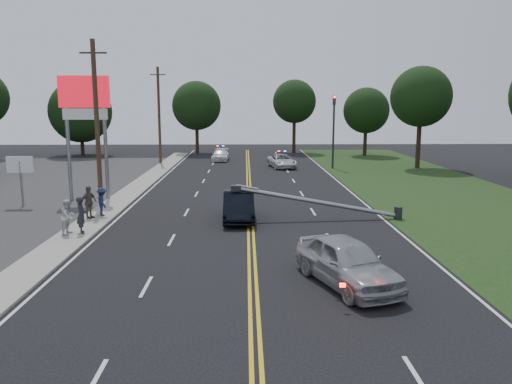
{
  "coord_description": "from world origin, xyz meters",
  "views": [
    {
      "loc": [
        -0.24,
        -18.48,
        6.23
      ],
      "look_at": [
        0.3,
        7.15,
        1.7
      ],
      "focal_mm": 35.0,
      "sensor_mm": 36.0,
      "label": 1
    }
  ],
  "objects_px": {
    "pylon_sign": "(85,108)",
    "waiting_sedan": "(347,262)",
    "emergency_a": "(282,161)",
    "bystander_a": "(81,215)",
    "fallen_streetlight": "(327,203)",
    "utility_pole_mid": "(97,123)",
    "bystander_d": "(89,202)",
    "emergency_b": "(220,155)",
    "bystander_c": "(102,202)",
    "utility_pole_far": "(159,115)",
    "crashed_sedan": "(239,206)",
    "bystander_b": "(68,217)",
    "traffic_signal": "(334,125)",
    "small_sign": "(20,169)"
  },
  "relations": [
    {
      "from": "emergency_a",
      "to": "bystander_b",
      "type": "distance_m",
      "value": 28.53
    },
    {
      "from": "emergency_a",
      "to": "bystander_a",
      "type": "xyz_separation_m",
      "value": [
        -11.47,
        -25.71,
        0.36
      ]
    },
    {
      "from": "utility_pole_far",
      "to": "pylon_sign",
      "type": "bearing_deg",
      "value": -93.72
    },
    {
      "from": "crashed_sedan",
      "to": "utility_pole_mid",
      "type": "bearing_deg",
      "value": 154.09
    },
    {
      "from": "utility_pole_far",
      "to": "crashed_sedan",
      "type": "distance_m",
      "value": 27.67
    },
    {
      "from": "bystander_d",
      "to": "emergency_b",
      "type": "bearing_deg",
      "value": 18.32
    },
    {
      "from": "small_sign",
      "to": "utility_pole_far",
      "type": "distance_m",
      "value": 22.68
    },
    {
      "from": "crashed_sedan",
      "to": "bystander_d",
      "type": "relative_size",
      "value": 2.63
    },
    {
      "from": "waiting_sedan",
      "to": "bystander_a",
      "type": "height_order",
      "value": "bystander_a"
    },
    {
      "from": "utility_pole_mid",
      "to": "utility_pole_far",
      "type": "bearing_deg",
      "value": 90.0
    },
    {
      "from": "traffic_signal",
      "to": "bystander_b",
      "type": "bearing_deg",
      "value": -123.97
    },
    {
      "from": "bystander_a",
      "to": "bystander_d",
      "type": "distance_m",
      "value": 3.21
    },
    {
      "from": "traffic_signal",
      "to": "emergency_b",
      "type": "bearing_deg",
      "value": 148.28
    },
    {
      "from": "emergency_b",
      "to": "bystander_b",
      "type": "xyz_separation_m",
      "value": [
        -5.64,
        -32.21,
        0.33
      ]
    },
    {
      "from": "bystander_c",
      "to": "utility_pole_mid",
      "type": "bearing_deg",
      "value": -11.37
    },
    {
      "from": "utility_pole_far",
      "to": "fallen_streetlight",
      "type": "bearing_deg",
      "value": -62.76
    },
    {
      "from": "traffic_signal",
      "to": "bystander_c",
      "type": "xyz_separation_m",
      "value": [
        -16.5,
        -21.23,
        -3.3
      ]
    },
    {
      "from": "utility_pole_far",
      "to": "crashed_sedan",
      "type": "bearing_deg",
      "value": -71.72
    },
    {
      "from": "crashed_sedan",
      "to": "bystander_c",
      "type": "relative_size",
      "value": 2.99
    },
    {
      "from": "small_sign",
      "to": "bystander_b",
      "type": "bearing_deg",
      "value": -53.53
    },
    {
      "from": "crashed_sedan",
      "to": "fallen_streetlight",
      "type": "bearing_deg",
      "value": -1.79
    },
    {
      "from": "pylon_sign",
      "to": "bystander_b",
      "type": "distance_m",
      "value": 10.65
    },
    {
      "from": "traffic_signal",
      "to": "crashed_sedan",
      "type": "height_order",
      "value": "traffic_signal"
    },
    {
      "from": "emergency_b",
      "to": "bystander_d",
      "type": "relative_size",
      "value": 2.45
    },
    {
      "from": "fallen_streetlight",
      "to": "emergency_a",
      "type": "xyz_separation_m",
      "value": [
        -0.83,
        22.67,
        -0.27
      ]
    },
    {
      "from": "utility_pole_mid",
      "to": "bystander_d",
      "type": "relative_size",
      "value": 5.63
    },
    {
      "from": "small_sign",
      "to": "utility_pole_mid",
      "type": "height_order",
      "value": "utility_pole_mid"
    },
    {
      "from": "pylon_sign",
      "to": "fallen_streetlight",
      "type": "height_order",
      "value": "pylon_sign"
    },
    {
      "from": "utility_pole_mid",
      "to": "bystander_c",
      "type": "xyz_separation_m",
      "value": [
        1.0,
        -3.24,
        -4.18
      ]
    },
    {
      "from": "emergency_a",
      "to": "utility_pole_far",
      "type": "bearing_deg",
      "value": 154.52
    },
    {
      "from": "pylon_sign",
      "to": "emergency_a",
      "type": "bearing_deg",
      "value": 50.27
    },
    {
      "from": "utility_pole_far",
      "to": "bystander_d",
      "type": "bearing_deg",
      "value": -88.97
    },
    {
      "from": "pylon_sign",
      "to": "utility_pole_far",
      "type": "distance_m",
      "value": 20.06
    },
    {
      "from": "utility_pole_mid",
      "to": "emergency_b",
      "type": "bearing_deg",
      "value": 76.16
    },
    {
      "from": "waiting_sedan",
      "to": "bystander_a",
      "type": "bearing_deg",
      "value": 128.82
    },
    {
      "from": "emergency_a",
      "to": "bystander_a",
      "type": "bearing_deg",
      "value": -124.67
    },
    {
      "from": "bystander_b",
      "to": "bystander_d",
      "type": "bearing_deg",
      "value": 14.11
    },
    {
      "from": "fallen_streetlight",
      "to": "bystander_b",
      "type": "relative_size",
      "value": 5.59
    },
    {
      "from": "bystander_d",
      "to": "crashed_sedan",
      "type": "bearing_deg",
      "value": -60.98
    },
    {
      "from": "pylon_sign",
      "to": "waiting_sedan",
      "type": "height_order",
      "value": "pylon_sign"
    },
    {
      "from": "pylon_sign",
      "to": "emergency_b",
      "type": "bearing_deg",
      "value": 72.04
    },
    {
      "from": "emergency_b",
      "to": "bystander_c",
      "type": "distance_m",
      "value": 28.71
    },
    {
      "from": "utility_pole_mid",
      "to": "crashed_sedan",
      "type": "relative_size",
      "value": 2.14
    },
    {
      "from": "pylon_sign",
      "to": "bystander_a",
      "type": "xyz_separation_m",
      "value": [
        2.38,
        -9.04,
        -4.99
      ]
    },
    {
      "from": "pylon_sign",
      "to": "emergency_a",
      "type": "distance_m",
      "value": 22.33
    },
    {
      "from": "crashed_sedan",
      "to": "bystander_b",
      "type": "height_order",
      "value": "bystander_b"
    },
    {
      "from": "emergency_a",
      "to": "bystander_a",
      "type": "height_order",
      "value": "bystander_a"
    },
    {
      "from": "traffic_signal",
      "to": "bystander_a",
      "type": "bearing_deg",
      "value": -123.26
    },
    {
      "from": "emergency_a",
      "to": "utility_pole_mid",
      "type": "bearing_deg",
      "value": -134.54
    },
    {
      "from": "utility_pole_far",
      "to": "bystander_a",
      "type": "height_order",
      "value": "utility_pole_far"
    }
  ]
}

